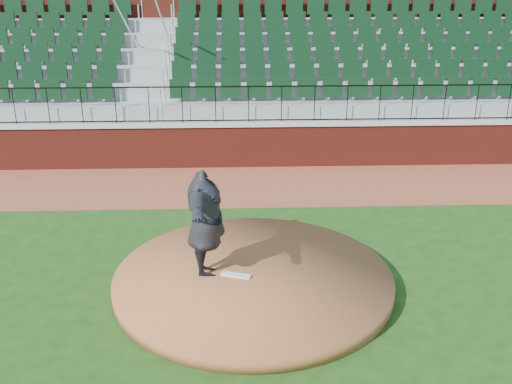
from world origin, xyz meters
TOP-DOWN VIEW (x-y plane):
  - ground at (0.00, 0.00)m, footprint 90.00×90.00m
  - warning_track at (0.00, 5.40)m, footprint 34.00×3.20m
  - field_wall at (0.00, 7.00)m, footprint 34.00×0.35m
  - wall_cap at (0.00, 7.00)m, footprint 34.00×0.45m
  - wall_railing at (0.00, 7.00)m, footprint 34.00×0.05m
  - seating_stands at (0.00, 9.72)m, footprint 34.00×5.10m
  - concourse_wall at (0.00, 12.52)m, footprint 34.00×0.50m
  - pitchers_mound at (-0.10, 0.13)m, footprint 5.02×5.02m
  - pitching_rubber at (-0.41, 0.06)m, footprint 0.55×0.30m
  - pitcher at (-0.93, 0.19)m, footprint 0.74×2.44m

SIDE VIEW (x-z plane):
  - ground at x=0.00m, z-range 0.00..0.00m
  - warning_track at x=0.00m, z-range 0.00..0.01m
  - pitchers_mound at x=-0.10m, z-range 0.00..0.25m
  - pitching_rubber at x=-0.41m, z-range 0.25..0.29m
  - field_wall at x=0.00m, z-range 0.00..1.20m
  - pitcher at x=-0.93m, z-range 0.25..2.22m
  - wall_cap at x=0.00m, z-range 1.20..1.30m
  - wall_railing at x=0.00m, z-range 1.30..2.30m
  - seating_stands at x=0.00m, z-range 0.00..4.60m
  - concourse_wall at x=0.00m, z-range 0.00..5.50m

